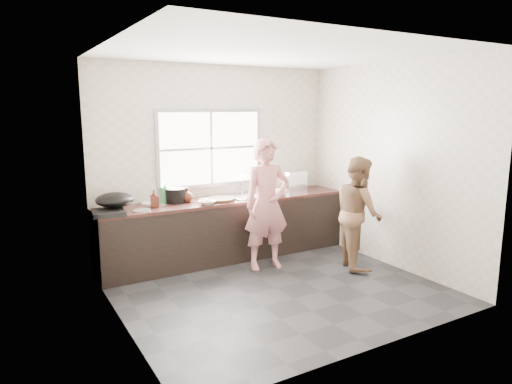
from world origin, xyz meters
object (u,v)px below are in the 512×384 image
glass_jar (168,198)px  bowl_crabs (278,193)px  dish_rack (292,181)px  cutting_board (221,199)px  woman (267,209)px  pot_lid_left (142,210)px  bowl_held (251,197)px  burner (108,213)px  bottle_brown_short (187,195)px  wok (115,200)px  bowl_mince (207,203)px  pot_lid_right (160,203)px  bottle_brown_tall (154,199)px  bottle_green (165,192)px  plate_food (149,203)px  person_side (358,212)px  black_pot (176,195)px

glass_jar → bowl_crabs: bearing=-12.8°
dish_rack → cutting_board: bearing=177.7°
woman → pot_lid_left: size_ratio=6.90×
bowl_held → burner: size_ratio=0.57×
woman → bottle_brown_short: (-0.85, 0.67, 0.15)m
bowl_crabs → wok: wok is taller
bowl_mince → burner: 1.26m
pot_lid_right → bottle_brown_tall: bearing=-124.6°
bottle_green → pot_lid_left: bottle_green is taller
bottle_brown_short → cutting_board: bearing=-17.9°
woman → pot_lid_left: woman is taller
dish_rack → pot_lid_right: dish_rack is taller
bowl_crabs → glass_jar: (-1.54, 0.35, 0.02)m
woman → bottle_brown_short: size_ratio=8.54×
plate_food → bottle_brown_short: bearing=-17.6°
person_side → pot_lid_right: size_ratio=6.29×
bowl_held → burner: 1.92m
person_side → glass_jar: size_ratio=13.82×
bowl_mince → bottle_brown_tall: 0.68m
person_side → burner: 3.17m
bowl_crabs → dish_rack: size_ratio=0.51×
woman → dish_rack: woman is taller
bottle_brown_tall → bottle_brown_short: size_ratio=1.09×
bowl_held → wok: bearing=174.2°
glass_jar → pot_lid_right: bearing=-156.5°
bowl_held → dish_rack: bearing=20.1°
glass_jar → wok: wok is taller
wok → pot_lid_left: bearing=-23.2°
bowl_crabs → black_pot: 1.49m
black_pot → glass_jar: size_ratio=2.49×
bottle_brown_short → black_pot: bearing=160.1°
woman → pot_lid_right: woman is taller
cutting_board → dish_rack: size_ratio=0.98×
bowl_mince → wok: bearing=170.9°
bottle_green → bowl_held: bearing=-22.1°
bowl_mince → plate_food: bearing=146.7°
dish_rack → bottle_brown_tall: bearing=172.8°
cutting_board → plate_food: cutting_board is taller
bowl_crabs → black_pot: (-1.47, 0.24, 0.07)m
bowl_held → bottle_brown_tall: size_ratio=1.03×
person_side → bowl_held: size_ratio=7.07×
bottle_green → glass_jar: (0.04, 0.00, -0.08)m
cutting_board → bottle_brown_tall: bearing=176.5°
plate_food → bottle_brown_tall: bearing=-89.7°
wok → pot_lid_left: 0.35m
black_pot → bottle_brown_tall: bearing=-158.2°
cutting_board → burner: bearing=-176.2°
bottle_green → burner: bottle_green is taller
black_pot → bowl_crabs: bearing=-9.1°
plate_food → pot_lid_right: bearing=-20.4°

